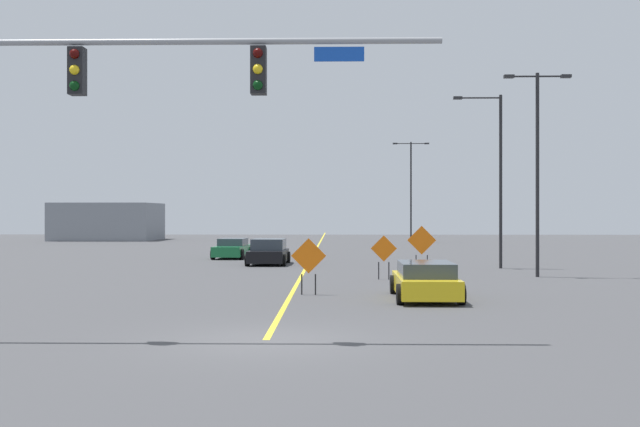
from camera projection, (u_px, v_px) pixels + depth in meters
The scene contains 13 objects.
ground at pixel (266, 340), 16.18m from camera, with size 165.31×165.31×0.00m, color #444447.
road_centre_stripe at pixel (317, 247), 62.09m from camera, with size 0.16×91.84×0.01m.
traffic_signal_assembly at pixel (76, 100), 16.26m from camera, with size 12.17×0.44×7.10m.
street_lamp_far_right at pixel (497, 172), 37.53m from camera, with size 2.49×0.24×8.86m.
street_lamp_near_left at pixel (411, 184), 71.59m from camera, with size 3.53×0.24×9.78m.
street_lamp_mid_left at pixel (537, 159), 32.41m from camera, with size 2.94×0.24×8.99m.
construction_sign_median_near at pixel (422, 242), 35.54m from camera, with size 1.39×0.16×2.20m.
construction_sign_right_lane at pixel (309, 259), 25.25m from camera, with size 1.21×0.05×1.94m.
construction_sign_right_shoulder at pixel (384, 251), 31.13m from camera, with size 1.10×0.21×1.87m.
car_black_approaching at pixel (269, 252), 40.50m from camera, with size 2.22×4.02×1.40m.
car_green_distant at pixel (232, 249), 46.28m from camera, with size 2.20×4.40×1.24m.
car_yellow_mid at pixel (425, 281), 24.00m from camera, with size 2.12×4.48×1.22m.
roadside_building_west at pixel (108, 222), 78.23m from camera, with size 10.25×8.39×3.93m.
Camera 1 is at (1.53, -16.15, 2.78)m, focal length 41.35 mm.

